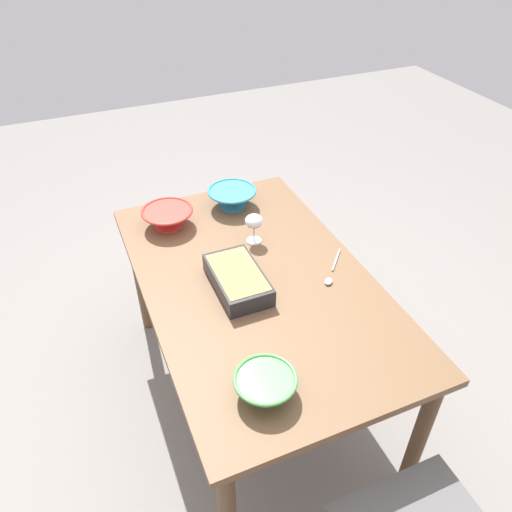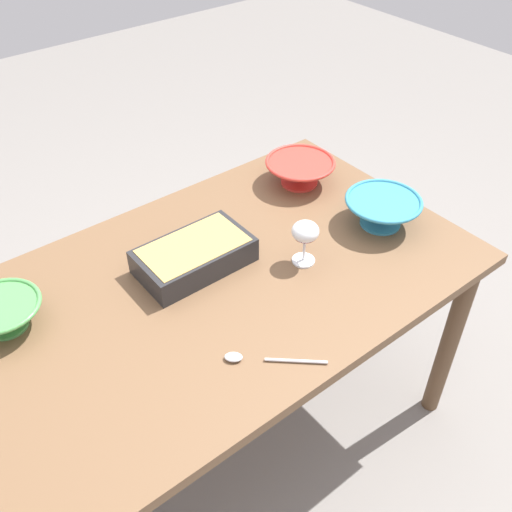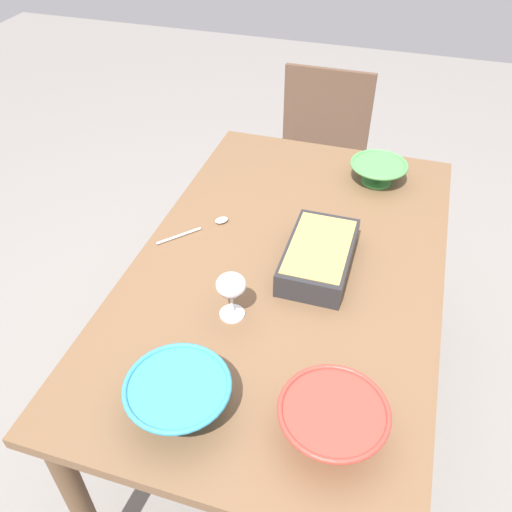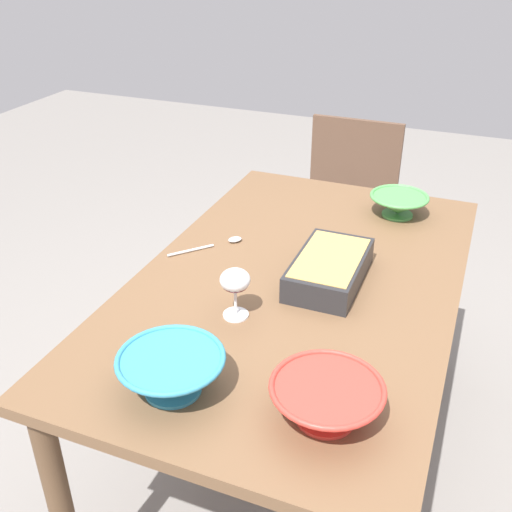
{
  "view_description": "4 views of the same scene",
  "coord_description": "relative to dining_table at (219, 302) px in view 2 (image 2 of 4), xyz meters",
  "views": [
    {
      "loc": [
        -1.39,
        0.58,
        2.04
      ],
      "look_at": [
        0.06,
        -0.03,
        0.81
      ],
      "focal_mm": 34.58,
      "sensor_mm": 36.0,
      "label": 1
    },
    {
      "loc": [
        -0.65,
        -0.99,
        1.83
      ],
      "look_at": [
        0.12,
        -0.02,
        0.78
      ],
      "focal_mm": 40.43,
      "sensor_mm": 36.0,
      "label": 2
    },
    {
      "loc": [
        1.15,
        0.26,
        1.79
      ],
      "look_at": [
        0.06,
        -0.08,
        0.8
      ],
      "focal_mm": 37.67,
      "sensor_mm": 36.0,
      "label": 3
    },
    {
      "loc": [
        1.4,
        0.43,
        1.64
      ],
      "look_at": [
        0.08,
        -0.1,
        0.84
      ],
      "focal_mm": 42.0,
      "sensor_mm": 36.0,
      "label": 4
    }
  ],
  "objects": [
    {
      "name": "ground_plane",
      "position": [
        0.0,
        0.0,
        -0.66
      ],
      "size": [
        8.0,
        8.0,
        0.0
      ],
      "primitive_type": "plane",
      "color": "gray"
    },
    {
      "name": "dining_table",
      "position": [
        0.0,
        0.0,
        0.0
      ],
      "size": [
        1.46,
        0.88,
        0.75
      ],
      "color": "brown",
      "rests_on": "ground_plane"
    },
    {
      "name": "serving_spoon",
      "position": [
        -0.1,
        -0.29,
        0.1
      ],
      "size": [
        0.2,
        0.18,
        0.01
      ],
      "color": "silver",
      "rests_on": "dining_table"
    },
    {
      "name": "small_bowl",
      "position": [
        0.55,
        -0.11,
        0.14
      ],
      "size": [
        0.24,
        0.24,
        0.09
      ],
      "color": "teal",
      "rests_on": "dining_table"
    },
    {
      "name": "mixing_bowl",
      "position": [
        -0.52,
        0.19,
        0.13
      ],
      "size": [
        0.2,
        0.2,
        0.08
      ],
      "color": "#4C994C",
      "rests_on": "dining_table"
    },
    {
      "name": "serving_bowl",
      "position": [
        0.5,
        0.22,
        0.14
      ],
      "size": [
        0.24,
        0.24,
        0.09
      ],
      "color": "red",
      "rests_on": "dining_table"
    },
    {
      "name": "wine_glass",
      "position": [
        0.24,
        -0.09,
        0.19
      ],
      "size": [
        0.08,
        0.08,
        0.14
      ],
      "color": "white",
      "rests_on": "dining_table"
    },
    {
      "name": "casserole_dish",
      "position": [
        -0.02,
        0.08,
        0.13
      ],
      "size": [
        0.32,
        0.18,
        0.08
      ],
      "color": "#262628",
      "rests_on": "dining_table"
    }
  ]
}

